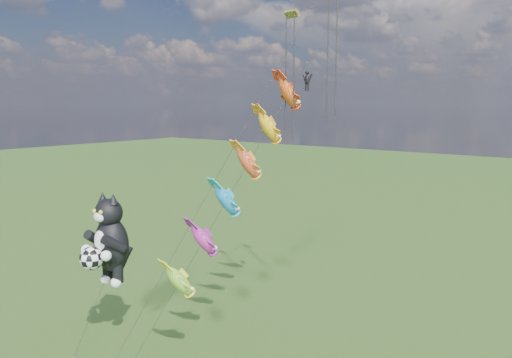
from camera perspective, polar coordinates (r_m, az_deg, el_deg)
The scene contains 4 objects.
ground at distance 37.92m, azimuth -24.75°, elevation -17.70°, with size 300.00×300.00×0.00m, color #18350D.
cat_kite_rig at distance 34.23m, azimuth -16.56°, elevation -6.65°, with size 2.85×4.31×10.60m.
fish_windsock_rig at distance 31.88m, azimuth -2.16°, elevation -0.38°, with size 3.57×15.64×20.18m.
parafoil_rig at distance 34.54m, azimuth 5.37°, elevation 12.45°, with size 6.40×16.74×25.61m.
Camera 1 is at (30.90, -14.72, 16.32)m, focal length 35.00 mm.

